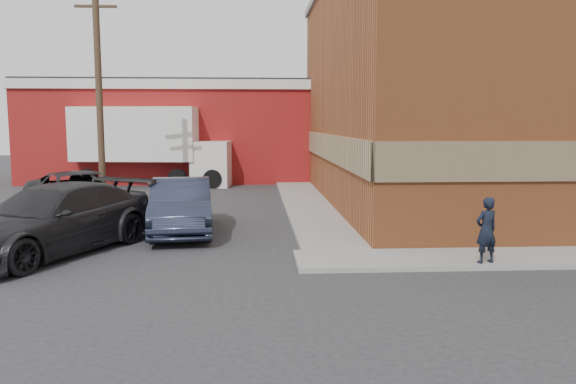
# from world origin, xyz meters

# --- Properties ---
(ground) EXTENTS (90.00, 90.00, 0.00)m
(ground) POSITION_xyz_m (0.00, 0.00, 0.00)
(ground) COLOR #28282B
(ground) RESTS_ON ground
(brick_building) EXTENTS (14.25, 18.25, 9.36)m
(brick_building) POSITION_xyz_m (8.50, 9.00, 4.68)
(brick_building) COLOR #A9562B
(brick_building) RESTS_ON ground
(sidewalk_west) EXTENTS (1.80, 18.00, 0.12)m
(sidewalk_west) POSITION_xyz_m (0.60, 9.00, 0.06)
(sidewalk_west) COLOR gray
(sidewalk_west) RESTS_ON ground
(warehouse) EXTENTS (16.30, 8.30, 5.60)m
(warehouse) POSITION_xyz_m (-6.00, 20.00, 2.81)
(warehouse) COLOR maroon
(warehouse) RESTS_ON ground
(utility_pole) EXTENTS (2.00, 0.26, 9.00)m
(utility_pole) POSITION_xyz_m (-7.50, 9.00, 4.75)
(utility_pole) COLOR brown
(utility_pole) RESTS_ON ground
(man) EXTENTS (0.63, 0.50, 1.49)m
(man) POSITION_xyz_m (3.73, -1.55, 0.87)
(man) COLOR black
(man) RESTS_ON sidewalk_south
(sedan) EXTENTS (2.21, 5.03, 1.61)m
(sedan) POSITION_xyz_m (-3.63, 2.99, 0.80)
(sedan) COLOR #2A3146
(sedan) RESTS_ON ground
(suv_a) EXTENTS (5.42, 6.36, 1.62)m
(suv_a) POSITION_xyz_m (-7.31, 5.54, 0.81)
(suv_a) COLOR black
(suv_a) RESTS_ON ground
(suv_b) EXTENTS (4.79, 6.36, 1.71)m
(suv_b) POSITION_xyz_m (-6.49, 0.50, 0.86)
(suv_b) COLOR black
(suv_b) RESTS_ON ground
(box_truck) EXTENTS (8.45, 3.31, 4.06)m
(box_truck) POSITION_xyz_m (-6.74, 15.91, 2.34)
(box_truck) COLOR white
(box_truck) RESTS_ON ground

